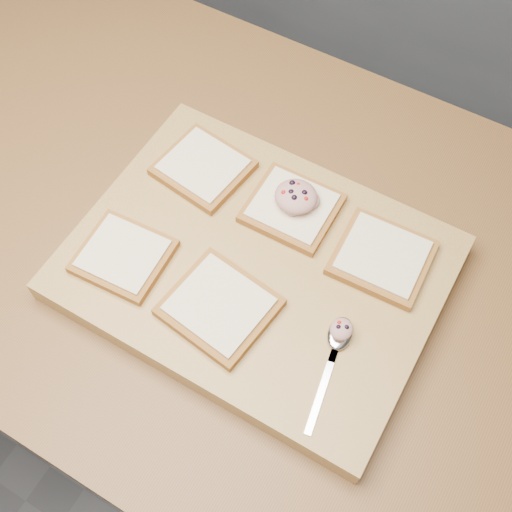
{
  "coord_description": "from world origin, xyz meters",
  "views": [
    {
      "loc": [
        0.19,
        -0.42,
        1.71
      ],
      "look_at": [
        -0.03,
        -0.05,
        0.95
      ],
      "focal_mm": 45.0,
      "sensor_mm": 36.0,
      "label": 1
    }
  ],
  "objects": [
    {
      "name": "bread_near_center",
      "position": [
        -0.03,
        -0.13,
        0.95
      ],
      "size": [
        0.15,
        0.14,
        0.02
      ],
      "color": "#9E6B29",
      "rests_on": "cutting_board"
    },
    {
      "name": "tuna_salad_dollop",
      "position": [
        -0.02,
        0.06,
        0.97
      ],
      "size": [
        0.06,
        0.06,
        0.03
      ],
      "color": "tan",
      "rests_on": "bread_far_center"
    },
    {
      "name": "bread_far_right",
      "position": [
        0.12,
        0.04,
        0.95
      ],
      "size": [
        0.13,
        0.12,
        0.02
      ],
      "color": "#9E6B29",
      "rests_on": "cutting_board"
    },
    {
      "name": "island_counter",
      "position": [
        0.0,
        0.0,
        0.45
      ],
      "size": [
        2.0,
        0.8,
        0.9
      ],
      "color": "slate",
      "rests_on": "ground"
    },
    {
      "name": "ground",
      "position": [
        0.0,
        0.0,
        0.0
      ],
      "size": [
        4.0,
        4.0,
        0.0
      ],
      "primitive_type": "plane",
      "color": "#515459",
      "rests_on": "ground"
    },
    {
      "name": "bread_far_center",
      "position": [
        -0.02,
        0.05,
        0.95
      ],
      "size": [
        0.12,
        0.11,
        0.02
      ],
      "color": "#9E6B29",
      "rests_on": "cutting_board"
    },
    {
      "name": "spoon",
      "position": [
        0.12,
        -0.1,
        0.94
      ],
      "size": [
        0.05,
        0.16,
        0.01
      ],
      "color": "silver",
      "rests_on": "cutting_board"
    },
    {
      "name": "spoon_salad",
      "position": [
        0.12,
        -0.09,
        0.96
      ],
      "size": [
        0.03,
        0.03,
        0.02
      ],
      "color": "tan",
      "rests_on": "spoon"
    },
    {
      "name": "bread_near_left",
      "position": [
        -0.19,
        -0.13,
        0.95
      ],
      "size": [
        0.12,
        0.11,
        0.02
      ],
      "color": "#9E6B29",
      "rests_on": "cutting_board"
    },
    {
      "name": "bread_far_left",
      "position": [
        -0.17,
        0.05,
        0.95
      ],
      "size": [
        0.14,
        0.13,
        0.02
      ],
      "color": "#9E6B29",
      "rests_on": "cutting_board"
    },
    {
      "name": "cutting_board",
      "position": [
        -0.03,
        -0.05,
        0.92
      ],
      "size": [
        0.5,
        0.38,
        0.04
      ],
      "primitive_type": "cube",
      "color": "tan",
      "rests_on": "island_counter"
    }
  ]
}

